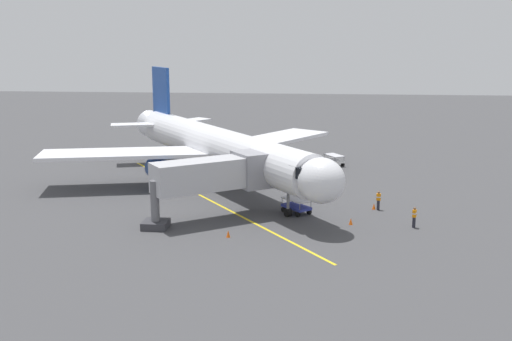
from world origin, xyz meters
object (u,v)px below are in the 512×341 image
(airplane, at_px, (216,146))
(ground_crew_wing_walker, at_px, (378,200))
(ground_crew_marshaller, at_px, (414,217))
(jet_bridge, at_px, (218,175))
(safety_cone_wing_port, at_px, (228,234))
(baggage_cart_portside, at_px, (334,160))
(safety_cone_nose_right, at_px, (374,206))
(baggage_cart_near_nose, at_px, (296,206))
(safety_cone_nose_left, at_px, (351,221))

(airplane, distance_m, ground_crew_wing_walker, 18.21)
(ground_crew_marshaller, bearing_deg, jet_bridge, -3.92)
(ground_crew_wing_walker, xyz_separation_m, safety_cone_wing_port, (12.16, 8.97, -0.61))
(baggage_cart_portside, bearing_deg, safety_cone_nose_right, 99.02)
(baggage_cart_near_nose, height_order, safety_cone_nose_right, baggage_cart_near_nose)
(airplane, height_order, ground_crew_marshaller, airplane)
(airplane, bearing_deg, safety_cone_nose_right, 152.04)
(airplane, xyz_separation_m, safety_cone_nose_right, (-15.51, 8.23, -3.73))
(safety_cone_nose_left, relative_size, safety_cone_wing_port, 1.00)
(jet_bridge, height_order, ground_crew_wing_walker, jet_bridge)
(safety_cone_nose_left, bearing_deg, safety_cone_nose_right, -115.18)
(airplane, height_order, safety_cone_nose_right, airplane)
(ground_crew_marshaller, distance_m, safety_cone_nose_right, 5.88)
(baggage_cart_portside, distance_m, safety_cone_nose_right, 19.57)
(safety_cone_wing_port, bearing_deg, ground_crew_wing_walker, -143.58)
(ground_crew_marshaller, bearing_deg, baggage_cart_near_nose, -19.04)
(safety_cone_wing_port, bearing_deg, safety_cone_nose_left, -155.95)
(airplane, relative_size, jet_bridge, 3.37)
(ground_crew_wing_walker, height_order, baggage_cart_portside, ground_crew_wing_walker)
(safety_cone_wing_port, bearing_deg, jet_bridge, -72.92)
(safety_cone_nose_left, height_order, safety_cone_wing_port, same)
(ground_crew_wing_walker, bearing_deg, airplane, -27.80)
(airplane, xyz_separation_m, baggage_cart_near_nose, (-8.66, 10.10, -3.35))
(ground_crew_wing_walker, distance_m, baggage_cart_near_nose, 7.41)
(baggage_cart_near_nose, relative_size, safety_cone_nose_right, 5.22)
(airplane, relative_size, ground_crew_marshaller, 20.49)
(ground_crew_marshaller, bearing_deg, safety_cone_nose_left, -3.60)
(ground_crew_marshaller, xyz_separation_m, ground_crew_wing_walker, (2.36, -5.04, 0.00))
(airplane, bearing_deg, baggage_cart_near_nose, 130.61)
(jet_bridge, bearing_deg, baggage_cart_near_nose, -161.29)
(airplane, relative_size, safety_cone_nose_left, 63.69)
(jet_bridge, distance_m, safety_cone_nose_right, 14.38)
(jet_bridge, xyz_separation_m, ground_crew_wing_walker, (-13.70, -3.94, -2.88))
(safety_cone_nose_left, xyz_separation_m, safety_cone_nose_right, (-2.28, -4.86, 0.00))
(safety_cone_nose_left, height_order, safety_cone_nose_right, same)
(jet_bridge, distance_m, ground_crew_marshaller, 16.35)
(airplane, bearing_deg, safety_cone_nose_left, 135.29)
(safety_cone_nose_right, bearing_deg, ground_crew_marshaller, 117.76)
(baggage_cart_near_nose, bearing_deg, airplane, -49.39)
(baggage_cart_portside, bearing_deg, ground_crew_marshaller, 103.30)
(safety_cone_nose_right, height_order, safety_cone_wing_port, same)
(baggage_cart_portside, xyz_separation_m, safety_cone_nose_left, (-0.78, 24.19, -0.38))
(airplane, relative_size, baggage_cart_near_nose, 12.20)
(safety_cone_nose_left, bearing_deg, baggage_cart_portside, -88.15)
(jet_bridge, height_order, ground_crew_marshaller, jet_bridge)
(baggage_cart_near_nose, bearing_deg, ground_crew_marshaller, 160.96)
(safety_cone_nose_right, relative_size, safety_cone_wing_port, 1.00)
(baggage_cart_portside, bearing_deg, jet_bridge, 66.30)
(baggage_cart_near_nose, height_order, baggage_cart_portside, same)
(ground_crew_wing_walker, relative_size, safety_cone_wing_port, 3.11)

